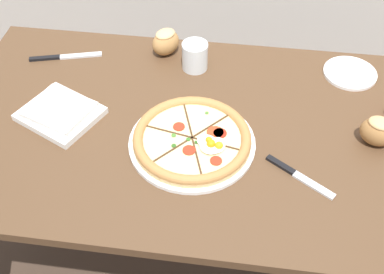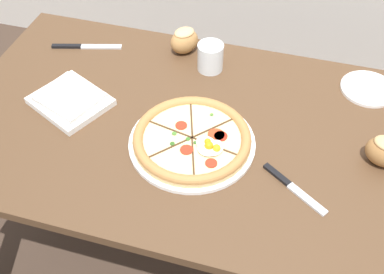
{
  "view_description": "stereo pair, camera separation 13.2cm",
  "coord_description": "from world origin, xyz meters",
  "px_view_note": "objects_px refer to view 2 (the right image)",
  "views": [
    {
      "loc": [
        0.06,
        -0.97,
        1.71
      ],
      "look_at": [
        -0.06,
        -0.07,
        0.75
      ],
      "focal_mm": 45.0,
      "sensor_mm": 36.0,
      "label": 1
    },
    {
      "loc": [
        0.19,
        -0.95,
        1.71
      ],
      "look_at": [
        -0.06,
        -0.07,
        0.75
      ],
      "focal_mm": 45.0,
      "sensor_mm": 36.0,
      "label": 2
    }
  ],
  "objects_px": {
    "napkin_folded": "(70,100)",
    "side_saucer": "(368,89)",
    "bread_piece_near": "(384,151)",
    "knife_main": "(86,46)",
    "pizza": "(192,140)",
    "bread_piece_mid": "(184,40)",
    "dining_table": "(218,152)",
    "knife_spare": "(293,188)",
    "water_glass": "(210,58)"
  },
  "relations": [
    {
      "from": "side_saucer",
      "to": "dining_table",
      "type": "bearing_deg",
      "value": -143.02
    },
    {
      "from": "bread_piece_mid",
      "to": "water_glass",
      "type": "relative_size",
      "value": 1.35
    },
    {
      "from": "bread_piece_mid",
      "to": "side_saucer",
      "type": "xyz_separation_m",
      "value": [
        0.61,
        -0.03,
        -0.04
      ]
    },
    {
      "from": "knife_main",
      "to": "water_glass",
      "type": "height_order",
      "value": "water_glass"
    },
    {
      "from": "side_saucer",
      "to": "knife_spare",
      "type": "bearing_deg",
      "value": -110.77
    },
    {
      "from": "napkin_folded",
      "to": "knife_spare",
      "type": "bearing_deg",
      "value": -11.21
    },
    {
      "from": "pizza",
      "to": "bread_piece_mid",
      "type": "xyz_separation_m",
      "value": [
        -0.15,
        0.41,
        0.03
      ]
    },
    {
      "from": "dining_table",
      "to": "side_saucer",
      "type": "xyz_separation_m",
      "value": [
        0.4,
        0.3,
        0.09
      ]
    },
    {
      "from": "bread_piece_mid",
      "to": "knife_spare",
      "type": "relative_size",
      "value": 0.68
    },
    {
      "from": "napkin_folded",
      "to": "bread_piece_near",
      "type": "bearing_deg",
      "value": 1.09
    },
    {
      "from": "bread_piece_near",
      "to": "knife_spare",
      "type": "bearing_deg",
      "value": -143.81
    },
    {
      "from": "knife_spare",
      "to": "water_glass",
      "type": "bearing_deg",
      "value": 161.83
    },
    {
      "from": "pizza",
      "to": "knife_spare",
      "type": "bearing_deg",
      "value": -14.82
    },
    {
      "from": "napkin_folded",
      "to": "knife_main",
      "type": "relative_size",
      "value": 1.15
    },
    {
      "from": "napkin_folded",
      "to": "bread_piece_mid",
      "type": "height_order",
      "value": "bread_piece_mid"
    },
    {
      "from": "napkin_folded",
      "to": "side_saucer",
      "type": "distance_m",
      "value": 0.92
    },
    {
      "from": "knife_spare",
      "to": "napkin_folded",
      "type": "bearing_deg",
      "value": -157.53
    },
    {
      "from": "dining_table",
      "to": "bread_piece_near",
      "type": "xyz_separation_m",
      "value": [
        0.44,
        0.01,
        0.13
      ]
    },
    {
      "from": "bread_piece_mid",
      "to": "knife_main",
      "type": "bearing_deg",
      "value": -167.84
    },
    {
      "from": "knife_main",
      "to": "side_saucer",
      "type": "distance_m",
      "value": 0.94
    },
    {
      "from": "pizza",
      "to": "knife_spare",
      "type": "relative_size",
      "value": 1.95
    },
    {
      "from": "dining_table",
      "to": "bread_piece_near",
      "type": "distance_m",
      "value": 0.46
    },
    {
      "from": "side_saucer",
      "to": "pizza",
      "type": "bearing_deg",
      "value": -141.02
    },
    {
      "from": "bread_piece_near",
      "to": "water_glass",
      "type": "bearing_deg",
      "value": 153.82
    },
    {
      "from": "bread_piece_mid",
      "to": "knife_main",
      "type": "height_order",
      "value": "bread_piece_mid"
    },
    {
      "from": "bread_piece_mid",
      "to": "water_glass",
      "type": "height_order",
      "value": "water_glass"
    },
    {
      "from": "napkin_folded",
      "to": "dining_table",
      "type": "bearing_deg",
      "value": 1.42
    },
    {
      "from": "bread_piece_near",
      "to": "knife_main",
      "type": "height_order",
      "value": "bread_piece_near"
    },
    {
      "from": "bread_piece_near",
      "to": "knife_main",
      "type": "bearing_deg",
      "value": 165.23
    },
    {
      "from": "water_glass",
      "to": "knife_main",
      "type": "bearing_deg",
      "value": -179.05
    },
    {
      "from": "pizza",
      "to": "water_glass",
      "type": "height_order",
      "value": "water_glass"
    },
    {
      "from": "bread_piece_near",
      "to": "side_saucer",
      "type": "height_order",
      "value": "bread_piece_near"
    },
    {
      "from": "dining_table",
      "to": "knife_spare",
      "type": "height_order",
      "value": "knife_spare"
    },
    {
      "from": "pizza",
      "to": "napkin_folded",
      "type": "relative_size",
      "value": 1.31
    },
    {
      "from": "bread_piece_near",
      "to": "knife_spare",
      "type": "relative_size",
      "value": 0.63
    },
    {
      "from": "pizza",
      "to": "knife_main",
      "type": "distance_m",
      "value": 0.58
    },
    {
      "from": "dining_table",
      "to": "pizza",
      "type": "relative_size",
      "value": 4.49
    },
    {
      "from": "dining_table",
      "to": "pizza",
      "type": "height_order",
      "value": "pizza"
    },
    {
      "from": "bread_piece_near",
      "to": "side_saucer",
      "type": "bearing_deg",
      "value": 97.59
    },
    {
      "from": "knife_spare",
      "to": "bread_piece_mid",
      "type": "bearing_deg",
      "value": 165.7
    },
    {
      "from": "bread_piece_near",
      "to": "knife_main",
      "type": "relative_size",
      "value": 0.48
    },
    {
      "from": "bread_piece_mid",
      "to": "side_saucer",
      "type": "bearing_deg",
      "value": -3.1
    },
    {
      "from": "knife_spare",
      "to": "pizza",
      "type": "bearing_deg",
      "value": -161.14
    },
    {
      "from": "knife_spare",
      "to": "side_saucer",
      "type": "bearing_deg",
      "value": 102.92
    },
    {
      "from": "water_glass",
      "to": "knife_spare",
      "type": "bearing_deg",
      "value": -51.85
    },
    {
      "from": "pizza",
      "to": "bread_piece_near",
      "type": "height_order",
      "value": "bread_piece_near"
    },
    {
      "from": "pizza",
      "to": "napkin_folded",
      "type": "distance_m",
      "value": 0.41
    },
    {
      "from": "bread_piece_near",
      "to": "knife_main",
      "type": "xyz_separation_m",
      "value": [
        -0.98,
        0.26,
        -0.04
      ]
    },
    {
      "from": "bread_piece_mid",
      "to": "knife_main",
      "type": "xyz_separation_m",
      "value": [
        -0.33,
        -0.07,
        -0.04
      ]
    },
    {
      "from": "knife_spare",
      "to": "water_glass",
      "type": "distance_m",
      "value": 0.54
    }
  ]
}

